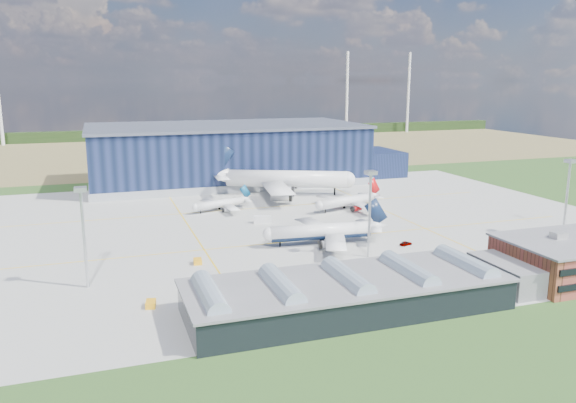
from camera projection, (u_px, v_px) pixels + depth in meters
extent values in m
plane|color=#2A4C1C|center=(295.00, 232.00, 172.83)|extent=(600.00, 600.00, 0.00)
cube|color=#9B9B96|center=(285.00, 224.00, 182.08)|extent=(220.00, 160.00, 0.06)
cube|color=yellow|center=(306.00, 240.00, 163.56)|extent=(180.00, 0.40, 0.02)
cube|color=yellow|center=(263.00, 208.00, 205.20)|extent=(180.00, 0.40, 0.02)
cube|color=yellow|center=(192.00, 232.00, 172.61)|extent=(0.40, 120.00, 0.02)
cube|color=yellow|center=(394.00, 214.00, 194.67)|extent=(0.40, 120.00, 0.02)
cube|color=olive|center=(186.00, 150.00, 376.40)|extent=(600.00, 220.00, 0.01)
cube|color=black|center=(170.00, 134.00, 449.58)|extent=(600.00, 8.00, 8.00)
cylinder|color=white|center=(347.00, 93.00, 481.05)|extent=(2.40, 2.40, 70.00)
cylinder|color=white|center=(408.00, 93.00, 499.96)|extent=(2.40, 2.40, 70.00)
cube|color=black|center=(226.00, 154.00, 258.10)|extent=(120.00, 60.00, 25.00)
cube|color=#8E949B|center=(227.00, 177.00, 260.40)|extent=(121.00, 61.00, 3.20)
cube|color=#4E5363|center=(225.00, 126.00, 255.35)|extent=(122.00, 62.00, 1.20)
cube|color=black|center=(371.00, 162.00, 277.53)|extent=(24.00, 30.00, 12.00)
cube|color=black|center=(559.00, 249.00, 144.37)|extent=(44.00, 0.40, 1.40)
cube|color=black|center=(560.00, 236.00, 143.63)|extent=(44.00, 0.40, 1.40)
cube|color=beige|center=(559.00, 235.00, 131.21)|extent=(3.20, 2.60, 1.60)
cube|color=black|center=(347.00, 295.00, 113.53)|extent=(65.00, 22.00, 6.00)
cube|color=slate|center=(347.00, 280.00, 112.85)|extent=(66.00, 23.00, 0.50)
cube|color=slate|center=(509.00, 274.00, 126.13)|extent=(10.00, 18.00, 6.00)
cylinder|color=#95A7B8|center=(210.00, 296.00, 103.99)|extent=(4.40, 18.00, 4.40)
cylinder|color=#95A7B8|center=(281.00, 287.00, 108.40)|extent=(4.40, 18.00, 4.40)
cylinder|color=#95A7B8|center=(347.00, 279.00, 112.81)|extent=(4.40, 18.00, 4.40)
cylinder|color=#95A7B8|center=(408.00, 272.00, 117.22)|extent=(4.40, 18.00, 4.40)
cylinder|color=#95A7B8|center=(465.00, 265.00, 121.63)|extent=(4.40, 18.00, 4.40)
cylinder|color=silver|center=(84.00, 240.00, 123.84)|extent=(0.70, 0.70, 22.00)
cube|color=silver|center=(80.00, 189.00, 121.42)|extent=(2.60, 2.60, 1.00)
cylinder|color=silver|center=(369.00, 216.00, 145.90)|extent=(0.70, 0.70, 22.00)
cube|color=silver|center=(371.00, 173.00, 143.47)|extent=(2.60, 2.60, 1.00)
cylinder|color=silver|center=(567.00, 200.00, 166.38)|extent=(0.70, 0.70, 22.00)
cube|color=silver|center=(571.00, 161.00, 163.95)|extent=(2.60, 2.60, 1.00)
cube|color=#F3A515|center=(151.00, 304.00, 115.10)|extent=(2.51, 3.52, 1.34)
cube|color=#F3A515|center=(198.00, 261.00, 142.22)|extent=(2.38, 3.28, 1.33)
cube|color=silver|center=(263.00, 220.00, 182.70)|extent=(6.18, 4.25, 2.48)
cube|color=#F3A515|center=(224.00, 202.00, 211.74)|extent=(1.99, 3.07, 1.31)
cube|color=silver|center=(540.00, 233.00, 166.90)|extent=(5.08, 3.26, 2.25)
cube|color=silver|center=(427.00, 267.00, 135.52)|extent=(3.15, 4.98, 2.97)
imported|color=#99999E|center=(406.00, 243.00, 158.08)|extent=(4.14, 2.55, 1.31)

